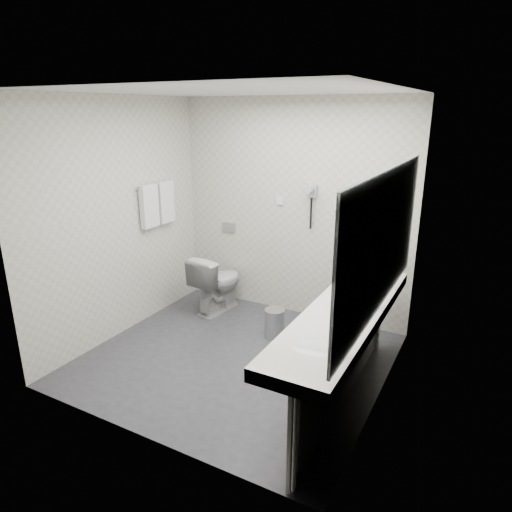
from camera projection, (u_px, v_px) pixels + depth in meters
The scene contains 32 objects.
floor at pixel (236, 358), 4.50m from camera, with size 2.80×2.80×0.00m, color #2E2E34.
ceiling at pixel (231, 91), 3.73m from camera, with size 2.80×2.80×0.00m, color silver.
wall_back at pixel (292, 210), 5.20m from camera, with size 2.80×2.80×0.00m, color beige.
wall_front at pixel (133, 283), 3.03m from camera, with size 2.80×2.80×0.00m, color beige.
wall_left at pixel (119, 220), 4.75m from camera, with size 2.60×2.60×0.00m, color beige.
wall_right at pixel (390, 260), 3.48m from camera, with size 2.60×2.60×0.00m, color beige.
vanity_counter at pixel (344, 316), 3.58m from camera, with size 0.55×2.20×0.10m, color silver.
vanity_panel at pixel (343, 364), 3.70m from camera, with size 0.03×2.15×0.75m, color #9C9994.
vanity_post_near at pixel (296, 444), 2.82m from camera, with size 0.06×0.06×0.75m, color silver.
vanity_post_far at pixel (379, 316), 4.56m from camera, with size 0.06×0.06×0.75m, color silver.
mirror at pixel (384, 241), 3.26m from camera, with size 0.02×2.20×1.05m, color #B2BCC6.
basin_near at pixel (313, 349), 3.02m from camera, with size 0.40×0.31×0.05m, color silver.
basin_far at pixel (366, 285), 4.11m from camera, with size 0.40×0.31×0.05m, color silver.
faucet_near at pixel (342, 343), 2.91m from camera, with size 0.04×0.04×0.15m, color silver.
faucet_far at pixel (389, 280), 4.00m from camera, with size 0.04×0.04×0.15m, color silver.
soap_bottle_a at pixel (340, 302), 3.59m from camera, with size 0.04×0.04×0.10m, color white.
soap_bottle_b at pixel (351, 295), 3.74m from camera, with size 0.07×0.07×0.08m, color white.
soap_bottle_c at pixel (363, 306), 3.51m from camera, with size 0.04×0.04×0.11m, color white.
glass_left at pixel (376, 302), 3.60m from camera, with size 0.06×0.06×0.10m, color silver.
glass_right at pixel (371, 294), 3.75m from camera, with size 0.05×0.05×0.10m, color silver.
toilet at pixel (217, 283), 5.49m from camera, with size 0.40×0.71×0.71m, color silver.
flush_plate at pixel (229, 227), 5.67m from camera, with size 0.18×0.02×0.12m, color #B2B5BA.
pedal_bin at pixel (275, 324), 4.89m from camera, with size 0.22×0.22×0.30m, color #B2B5BA.
bin_lid at pixel (275, 310), 4.84m from camera, with size 0.22×0.22×0.01m, color #B2B5BA.
towel_rail at pixel (156, 185), 5.10m from camera, with size 0.02×0.02×0.62m, color silver.
towel_near at pixel (149, 206), 5.04m from camera, with size 0.07×0.24×0.48m, color silver.
towel_far at pixel (165, 202), 5.28m from camera, with size 0.07×0.24×0.48m, color silver.
dryer_cradle at pixel (312, 191), 4.99m from camera, with size 0.10×0.04×0.14m, color #98999E.
dryer_barrel at pixel (310, 189), 4.92m from camera, with size 0.08×0.08×0.14m, color #98999E.
dryer_cord at pixel (311, 213), 5.05m from camera, with size 0.02×0.02×0.35m, color black.
switch_plate_a at pixel (280, 201), 5.23m from camera, with size 0.09×0.02×0.09m, color silver.
switch_plate_b at pixel (338, 207), 4.92m from camera, with size 0.09×0.02×0.09m, color silver.
Camera 1 is at (2.07, -3.40, 2.36)m, focal length 31.85 mm.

